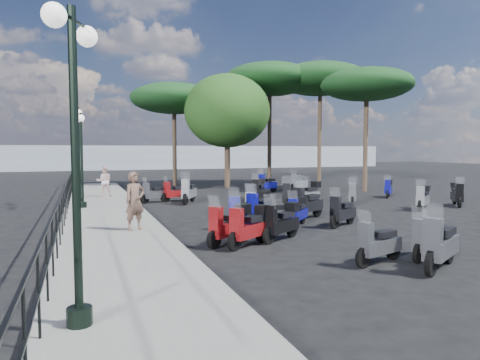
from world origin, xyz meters
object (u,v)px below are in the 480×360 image
object	(u,v)px
scooter_2	(260,211)
scooter_17	(258,190)
pedestrian_far	(104,181)
scooter_5	(175,193)
lamp_post_2	(79,149)
scooter_9	(298,212)
scooter_10	(288,196)
scooter_22	(352,195)
scooter_28	(388,189)
pine_3	(367,85)
scooter_30	(229,226)
lamp_post_0	(75,147)
broadleaf_tree	(227,111)
scooter_8	(257,207)
scooter_1	(249,227)
scooter_23	(267,185)
scooter_14	(342,213)
pine_0	(270,80)
scooter_15	(307,205)
scooter_4	(154,194)
scooter_29	(298,183)
scooter_0	(378,245)
scooter_7	(281,223)
pine_1	(320,79)
scooter_27	(457,195)
scooter_11	(189,192)
scooter_16	(305,191)
woman	(135,201)
scooter_21	(308,194)
lamp_post_1	(82,154)
pine_2	(174,99)
scooter_13	(440,246)
scooter_26	(423,198)
scooter_6	(426,240)

from	to	relation	value
scooter_2	scooter_17	bearing A→B (deg)	-62.53
pedestrian_far	scooter_5	distance (m)	3.77
lamp_post_2	scooter_9	size ratio (longest dim) A/B	3.45
scooter_9	scooter_10	xyz separation A→B (m)	(1.70, 4.06, 0.03)
scooter_10	scooter_22	xyz separation A→B (m)	(3.00, -0.33, -0.03)
scooter_28	pine_3	bearing A→B (deg)	-62.34
scooter_30	lamp_post_0	bearing A→B (deg)	108.28
broadleaf_tree	lamp_post_2	bearing A→B (deg)	-143.74
scooter_8	scooter_1	bearing A→B (deg)	112.01
scooter_5	scooter_10	size ratio (longest dim) A/B	0.99
scooter_22	broadleaf_tree	size ratio (longest dim) A/B	0.19
pedestrian_far	scooter_23	world-z (taller)	pedestrian_far
scooter_14	pine_0	distance (m)	18.29
scooter_10	scooter_15	distance (m)	3.02
scooter_4	scooter_29	distance (m)	9.78
scooter_0	scooter_14	bearing A→B (deg)	-41.54
scooter_7	scooter_14	xyz separation A→B (m)	(2.75, 1.24, -0.04)
scooter_5	pine_1	distance (m)	15.21
lamp_post_0	scooter_27	world-z (taller)	lamp_post_0
scooter_7	scooter_14	size ratio (longest dim) A/B	1.01
scooter_11	scooter_16	distance (m)	5.74
woman	scooter_28	distance (m)	14.54
scooter_21	scooter_2	bearing A→B (deg)	108.83
scooter_14	scooter_8	bearing A→B (deg)	17.29
lamp_post_0	scooter_14	size ratio (longest dim) A/B	2.84
lamp_post_0	scooter_4	distance (m)	14.55
pedestrian_far	scooter_16	xyz separation A→B (m)	(9.25, -3.60, -0.49)
scooter_16	broadleaf_tree	distance (m)	9.02
lamp_post_1	pine_2	xyz separation A→B (m)	(5.99, 10.93, 3.62)
scooter_2	scooter_23	bearing A→B (deg)	-65.20
scooter_5	scooter_13	size ratio (longest dim) A/B	0.91
scooter_29	scooter_26	bearing A→B (deg)	152.57
scooter_6	pine_3	size ratio (longest dim) A/B	0.19
broadleaf_tree	pine_1	world-z (taller)	pine_1
pine_1	pine_2	xyz separation A→B (m)	(-9.94, 2.40, -1.50)
scooter_8	broadleaf_tree	bearing A→B (deg)	-56.52
scooter_2	scooter_14	size ratio (longest dim) A/B	0.98
scooter_16	lamp_post_0	bearing A→B (deg)	80.14
scooter_0	scooter_9	xyz separation A→B (m)	(0.59, 4.72, 0.03)
woman	scooter_26	bearing A→B (deg)	-17.68
woman	scooter_8	size ratio (longest dim) A/B	1.26
scooter_29	pine_2	size ratio (longest dim) A/B	0.20
scooter_4	scooter_26	xyz separation A→B (m)	(9.92, -6.21, 0.06)
pine_2	scooter_6	bearing A→B (deg)	-86.81
scooter_23	lamp_post_1	bearing A→B (deg)	83.11
lamp_post_0	pedestrian_far	size ratio (longest dim) A/B	2.69
lamp_post_2	scooter_28	distance (m)	15.18
scooter_28	lamp_post_1	bearing A→B (deg)	43.78
scooter_23	pine_0	bearing A→B (deg)	-55.11
scooter_14	scooter_23	bearing A→B (deg)	-42.01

